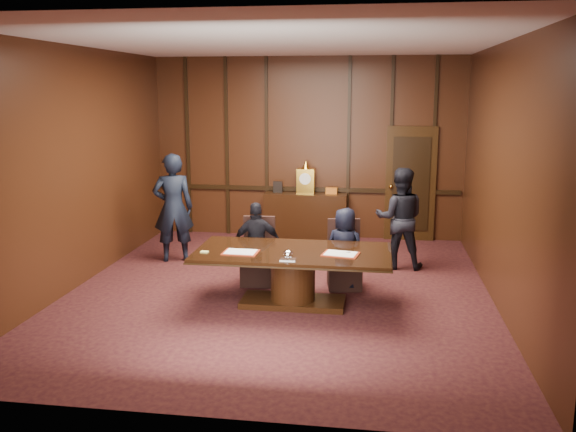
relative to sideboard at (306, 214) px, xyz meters
The scene contains 13 objects.
room 3.36m from the sideboard, 88.80° to the right, with size 7.00×7.04×3.50m.
sideboard is the anchor object (origin of this frame).
conference_table 3.77m from the sideboard, 85.85° to the right, with size 2.62×1.32×0.76m.
folder_left 3.99m from the sideboard, 95.70° to the right, with size 0.47×0.34×0.02m.
folder_right 3.98m from the sideboard, 76.66° to the right, with size 0.51×0.41×0.02m.
inkstand 4.23m from the sideboard, 86.29° to the right, with size 0.20×0.14×0.12m.
notepad 4.12m from the sideboard, 102.32° to the right, with size 0.10×0.07×0.01m, color #D8D169.
chair_left 2.91m from the sideboard, 97.49° to the right, with size 0.51×0.51×0.99m.
chair_right 3.03m from the sideboard, 72.33° to the right, with size 0.55×0.55×0.99m.
signatory_left 2.99m from the sideboard, 97.27° to the right, with size 0.73×0.31×1.25m, color black.
signatory_right 3.10m from the sideboard, 72.69° to the right, with size 0.59×0.38×1.21m, color black.
witness_left 2.80m from the sideboard, 137.16° to the right, with size 0.67×0.44×1.84m, color black.
witness_right 2.49m from the sideboard, 44.89° to the right, with size 0.80×0.63×1.65m, color black.
Camera 1 is at (1.35, -8.30, 2.87)m, focal length 38.00 mm.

